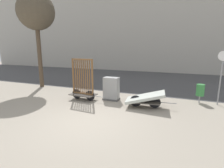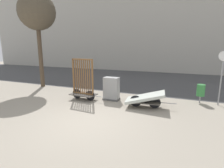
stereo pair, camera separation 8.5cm
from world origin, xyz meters
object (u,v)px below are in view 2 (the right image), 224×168
(trash_bin, at_px, (201,90))
(sign_post, at_px, (222,72))
(bike_cart_with_mattress, at_px, (145,98))
(bike_cart_with_bedframe, at_px, (83,86))
(street_tree, at_px, (37,13))
(utility_cabinet, at_px, (111,89))

(trash_bin, height_order, sign_post, sign_post)
(bike_cart_with_mattress, relative_size, sign_post, 0.88)
(bike_cart_with_bedframe, bearing_deg, street_tree, 163.38)
(bike_cart_with_bedframe, relative_size, bike_cart_with_mattress, 0.94)
(sign_post, distance_m, street_tree, 11.15)
(bike_cart_with_mattress, xyz_separation_m, street_tree, (-7.52, 1.66, 4.44))
(sign_post, relative_size, street_tree, 0.42)
(utility_cabinet, distance_m, sign_post, 5.22)
(bike_cart_with_mattress, relative_size, trash_bin, 2.44)
(bike_cart_with_bedframe, distance_m, trash_bin, 5.81)
(utility_cabinet, relative_size, sign_post, 0.46)
(bike_cart_with_bedframe, xyz_separation_m, sign_post, (6.35, 1.65, 0.87))
(bike_cart_with_bedframe, height_order, street_tree, street_tree)
(bike_cart_with_mattress, relative_size, street_tree, 0.37)
(street_tree, bearing_deg, sign_post, -0.03)
(utility_cabinet, xyz_separation_m, sign_post, (4.99, 1.13, 1.04))
(bike_cart_with_mattress, xyz_separation_m, sign_post, (3.13, 1.65, 1.16))
(utility_cabinet, bearing_deg, street_tree, 168.67)
(bike_cart_with_mattress, bearing_deg, sign_post, 20.89)
(trash_bin, bearing_deg, utility_cabinet, -164.92)
(bike_cart_with_bedframe, relative_size, sign_post, 0.83)
(utility_cabinet, xyz_separation_m, trash_bin, (4.21, 1.13, 0.09))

